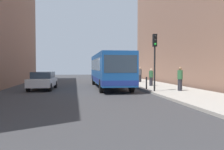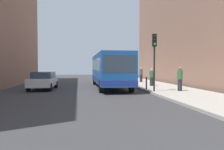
% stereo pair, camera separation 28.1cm
% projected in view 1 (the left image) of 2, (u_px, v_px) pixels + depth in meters
% --- Properties ---
extents(ground_plane, '(80.00, 80.00, 0.00)m').
position_uv_depth(ground_plane, '(104.00, 92.00, 17.36)').
color(ground_plane, '#38383A').
extents(sidewalk, '(4.40, 40.00, 0.15)m').
position_uv_depth(sidewalk, '(173.00, 90.00, 18.20)').
color(sidewalk, '#ADA89E').
rests_on(sidewalk, ground).
extents(building_right, '(7.00, 32.00, 16.58)m').
position_uv_depth(building_right, '(216.00, 1.00, 22.82)').
color(building_right, '#936B56').
rests_on(building_right, ground).
extents(bus, '(2.59, 11.04, 3.00)m').
position_uv_depth(bus, '(109.00, 69.00, 21.21)').
color(bus, '#19519E').
rests_on(bus, ground).
extents(car_beside_bus, '(2.07, 4.50, 1.48)m').
position_uv_depth(car_beside_bus, '(43.00, 80.00, 19.49)').
color(car_beside_bus, silver).
rests_on(car_beside_bus, ground).
extents(traffic_light, '(0.28, 0.33, 4.10)m').
position_uv_depth(traffic_light, '(155.00, 51.00, 16.76)').
color(traffic_light, black).
rests_on(traffic_light, sidewalk).
extents(bollard_near, '(0.11, 0.11, 0.95)m').
position_uv_depth(bollard_near, '(146.00, 83.00, 18.42)').
color(bollard_near, black).
rests_on(bollard_near, sidewalk).
extents(bollard_mid, '(0.11, 0.11, 0.95)m').
position_uv_depth(bollard_mid, '(137.00, 81.00, 21.36)').
color(bollard_mid, black).
rests_on(bollard_mid, sidewalk).
extents(bollard_far, '(0.11, 0.11, 0.95)m').
position_uv_depth(bollard_far, '(129.00, 79.00, 24.31)').
color(bollard_far, black).
rests_on(bollard_far, sidewalk).
extents(pedestrian_near_signal, '(0.38, 0.38, 1.74)m').
position_uv_depth(pedestrian_near_signal, '(180.00, 79.00, 17.12)').
color(pedestrian_near_signal, '#26262D').
rests_on(pedestrian_near_signal, sidewalk).
extents(pedestrian_mid_sidewalk, '(0.38, 0.38, 1.58)m').
position_uv_depth(pedestrian_mid_sidewalk, '(151.00, 77.00, 21.63)').
color(pedestrian_mid_sidewalk, '#26262D').
rests_on(pedestrian_mid_sidewalk, sidewalk).
extents(pedestrian_far_sidewalk, '(0.38, 0.38, 1.69)m').
position_uv_depth(pedestrian_far_sidewalk, '(140.00, 75.00, 26.93)').
color(pedestrian_far_sidewalk, '#26262D').
rests_on(pedestrian_far_sidewalk, sidewalk).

